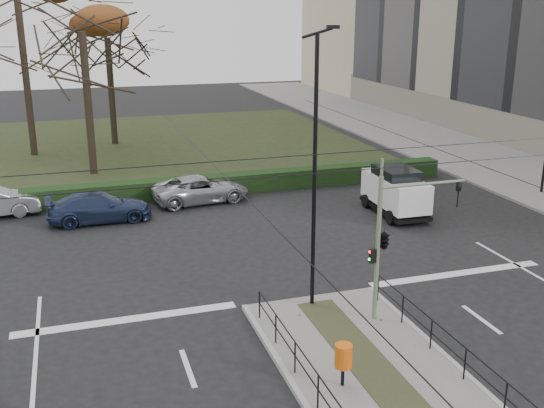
{
  "coord_description": "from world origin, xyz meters",
  "views": [
    {
      "loc": [
        -7.15,
        -13.3,
        9.42
      ],
      "look_at": [
        -0.41,
        7.85,
        2.6
      ],
      "focal_mm": 42.0,
      "sensor_mm": 36.0,
      "label": 1
    }
  ],
  "objects_px": {
    "parked_car_fourth": "(201,189)",
    "white_van": "(395,190)",
    "bare_tree_near": "(83,42)",
    "parked_car_third": "(99,207)",
    "rust_tree": "(17,0)",
    "traffic_light": "(386,237)",
    "bare_tree_center": "(108,46)",
    "litter_bin": "(343,357)",
    "streetlamp_median_far": "(315,171)"
  },
  "relations": [
    {
      "from": "parked_car_fourth",
      "to": "white_van",
      "type": "relative_size",
      "value": 1.15
    },
    {
      "from": "bare_tree_near",
      "to": "parked_car_third",
      "type": "bearing_deg",
      "value": -90.89
    },
    {
      "from": "rust_tree",
      "to": "bare_tree_near",
      "type": "xyz_separation_m",
      "value": [
        3.55,
        -6.37,
        -2.34
      ]
    },
    {
      "from": "traffic_light",
      "to": "bare_tree_near",
      "type": "bearing_deg",
      "value": 109.48
    },
    {
      "from": "parked_car_fourth",
      "to": "bare_tree_center",
      "type": "xyz_separation_m",
      "value": [
        -3.07,
        16.0,
        6.3
      ]
    },
    {
      "from": "parked_car_fourth",
      "to": "white_van",
      "type": "xyz_separation_m",
      "value": [
        8.41,
        -4.81,
        0.51
      ]
    },
    {
      "from": "litter_bin",
      "to": "white_van",
      "type": "relative_size",
      "value": 0.27
    },
    {
      "from": "parked_car_third",
      "to": "rust_tree",
      "type": "height_order",
      "value": "rust_tree"
    },
    {
      "from": "traffic_light",
      "to": "rust_tree",
      "type": "xyz_separation_m",
      "value": [
        -11.3,
        28.29,
        7.16
      ]
    },
    {
      "from": "traffic_light",
      "to": "rust_tree",
      "type": "height_order",
      "value": "rust_tree"
    },
    {
      "from": "bare_tree_near",
      "to": "parked_car_fourth",
      "type": "bearing_deg",
      "value": -56.23
    },
    {
      "from": "parked_car_fourth",
      "to": "parked_car_third",
      "type": "bearing_deg",
      "value": 101.17
    },
    {
      "from": "traffic_light",
      "to": "streetlamp_median_far",
      "type": "relative_size",
      "value": 0.52
    },
    {
      "from": "white_van",
      "to": "rust_tree",
      "type": "height_order",
      "value": "rust_tree"
    },
    {
      "from": "streetlamp_median_far",
      "to": "parked_car_fourth",
      "type": "xyz_separation_m",
      "value": [
        -1.07,
        12.94,
        -3.95
      ]
    },
    {
      "from": "streetlamp_median_far",
      "to": "parked_car_fourth",
      "type": "bearing_deg",
      "value": 94.71
    },
    {
      "from": "bare_tree_near",
      "to": "litter_bin",
      "type": "bearing_deg",
      "value": -78.62
    },
    {
      "from": "streetlamp_median_far",
      "to": "parked_car_third",
      "type": "xyz_separation_m",
      "value": [
        -6.16,
        11.29,
        -3.95
      ]
    },
    {
      "from": "traffic_light",
      "to": "parked_car_third",
      "type": "xyz_separation_m",
      "value": [
        -7.89,
        12.85,
        -2.13
      ]
    },
    {
      "from": "parked_car_third",
      "to": "litter_bin",
      "type": "bearing_deg",
      "value": -162.68
    },
    {
      "from": "parked_car_fourth",
      "to": "rust_tree",
      "type": "bearing_deg",
      "value": 24.88
    },
    {
      "from": "streetlamp_median_far",
      "to": "bare_tree_near",
      "type": "xyz_separation_m",
      "value": [
        -6.02,
        20.35,
        3.0
      ]
    },
    {
      "from": "streetlamp_median_far",
      "to": "white_van",
      "type": "bearing_deg",
      "value": 47.93
    },
    {
      "from": "litter_bin",
      "to": "parked_car_fourth",
      "type": "bearing_deg",
      "value": 90.27
    },
    {
      "from": "parked_car_fourth",
      "to": "rust_tree",
      "type": "xyz_separation_m",
      "value": [
        -8.5,
        13.78,
        9.3
      ]
    },
    {
      "from": "rust_tree",
      "to": "bare_tree_near",
      "type": "bearing_deg",
      "value": -60.9
    },
    {
      "from": "parked_car_third",
      "to": "bare_tree_center",
      "type": "relative_size",
      "value": 0.48
    },
    {
      "from": "litter_bin",
      "to": "bare_tree_center",
      "type": "height_order",
      "value": "bare_tree_center"
    },
    {
      "from": "parked_car_third",
      "to": "streetlamp_median_far",
      "type": "bearing_deg",
      "value": -152.04
    },
    {
      "from": "litter_bin",
      "to": "rust_tree",
      "type": "height_order",
      "value": "rust_tree"
    },
    {
      "from": "streetlamp_median_far",
      "to": "litter_bin",
      "type": "bearing_deg",
      "value": -101.89
    },
    {
      "from": "streetlamp_median_far",
      "to": "bare_tree_center",
      "type": "relative_size",
      "value": 0.9
    },
    {
      "from": "bare_tree_near",
      "to": "traffic_light",
      "type": "bearing_deg",
      "value": -70.52
    },
    {
      "from": "traffic_light",
      "to": "bare_tree_center",
      "type": "bearing_deg",
      "value": 100.89
    },
    {
      "from": "litter_bin",
      "to": "parked_car_third",
      "type": "xyz_separation_m",
      "value": [
        -5.18,
        15.96,
        -0.28
      ]
    },
    {
      "from": "streetlamp_median_far",
      "to": "bare_tree_center",
      "type": "bearing_deg",
      "value": 98.13
    },
    {
      "from": "parked_car_fourth",
      "to": "bare_tree_near",
      "type": "height_order",
      "value": "bare_tree_near"
    },
    {
      "from": "white_van",
      "to": "bare_tree_near",
      "type": "height_order",
      "value": "bare_tree_near"
    },
    {
      "from": "traffic_light",
      "to": "white_van",
      "type": "bearing_deg",
      "value": 59.94
    },
    {
      "from": "litter_bin",
      "to": "streetlamp_median_far",
      "type": "relative_size",
      "value": 0.13
    },
    {
      "from": "streetlamp_median_far",
      "to": "rust_tree",
      "type": "height_order",
      "value": "rust_tree"
    },
    {
      "from": "white_van",
      "to": "bare_tree_near",
      "type": "relative_size",
      "value": 0.39
    },
    {
      "from": "litter_bin",
      "to": "parked_car_third",
      "type": "height_order",
      "value": "parked_car_third"
    },
    {
      "from": "rust_tree",
      "to": "parked_car_third",
      "type": "bearing_deg",
      "value": -77.55
    },
    {
      "from": "parked_car_third",
      "to": "parked_car_fourth",
      "type": "xyz_separation_m",
      "value": [
        5.09,
        1.65,
        -0.01
      ]
    },
    {
      "from": "bare_tree_center",
      "to": "rust_tree",
      "type": "bearing_deg",
      "value": -157.83
    },
    {
      "from": "parked_car_fourth",
      "to": "rust_tree",
      "type": "height_order",
      "value": "rust_tree"
    },
    {
      "from": "litter_bin",
      "to": "parked_car_third",
      "type": "relative_size",
      "value": 0.25
    },
    {
      "from": "white_van",
      "to": "parked_car_third",
      "type": "bearing_deg",
      "value": 166.85
    },
    {
      "from": "streetlamp_median_far",
      "to": "bare_tree_center",
      "type": "xyz_separation_m",
      "value": [
        -4.13,
        28.94,
        2.35
      ]
    }
  ]
}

